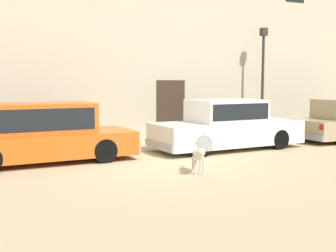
% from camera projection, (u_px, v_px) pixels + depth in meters
% --- Properties ---
extents(ground_plane, '(80.00, 80.00, 0.00)m').
position_uv_depth(ground_plane, '(154.00, 163.00, 10.71)').
color(ground_plane, tan).
extents(parked_sedan_nearest, '(4.76, 1.95, 1.51)m').
position_uv_depth(parked_sedan_nearest, '(41.00, 132.00, 10.72)').
color(parked_sedan_nearest, '#D15619').
rests_on(parked_sedan_nearest, ground_plane).
extents(parked_sedan_second, '(4.86, 1.99, 1.51)m').
position_uv_depth(parked_sedan_second, '(227.00, 125.00, 12.84)').
color(parked_sedan_second, silver).
rests_on(parked_sedan_second, ground_plane).
extents(apartment_block, '(16.80, 5.79, 8.53)m').
position_uv_depth(apartment_block, '(196.00, 30.00, 18.37)').
color(apartment_block, '#BCB299').
rests_on(apartment_block, ground_plane).
extents(stray_dog_spotted, '(0.46, 1.00, 0.65)m').
position_uv_depth(stray_dog_spotted, '(199.00, 155.00, 9.44)').
color(stray_dog_spotted, beige).
rests_on(stray_dog_spotted, ground_plane).
extents(street_lamp, '(0.22, 0.22, 4.00)m').
position_uv_depth(street_lamp, '(263.00, 68.00, 15.58)').
color(street_lamp, '#2D2B28').
rests_on(street_lamp, ground_plane).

